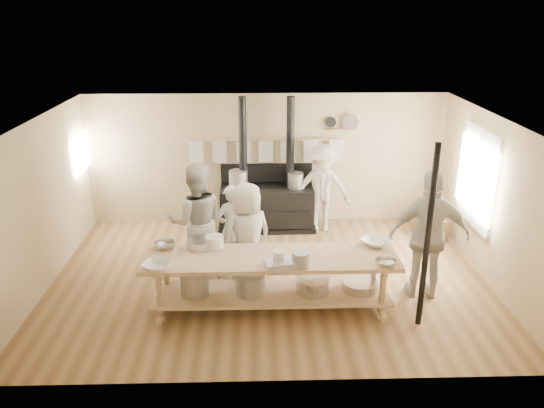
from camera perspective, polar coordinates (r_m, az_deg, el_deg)
name	(u,v)px	position (r m, az deg, el deg)	size (l,w,h in m)	color
ground	(270,278)	(8.72, -0.26, -8.01)	(7.00, 7.00, 0.00)	brown
room_shell	(269,184)	(8.06, -0.28, 2.15)	(7.00, 7.00, 7.00)	tan
window_right	(478,178)	(9.41, 21.28, 2.66)	(0.09, 1.50, 1.65)	beige
left_opening	(81,153)	(10.50, -19.82, 5.22)	(0.00, 0.90, 0.90)	white
stove	(267,203)	(10.43, -0.59, 0.13)	(1.90, 0.75, 2.60)	black
towel_rail	(266,148)	(10.38, -0.61, 6.05)	(3.00, 0.04, 0.47)	tan
back_wall_shelf	(342,125)	(10.44, 7.53, 8.47)	(0.63, 0.14, 0.32)	tan
prep_table	(271,277)	(7.68, -0.16, -7.85)	(3.60, 0.90, 0.85)	tan
support_post	(428,239)	(7.28, 16.39, -3.61)	(0.08, 0.08, 2.60)	black
cook_far_left	(232,229)	(8.69, -4.36, -2.67)	(0.55, 0.36, 1.50)	beige
cook_left	(197,221)	(8.55, -8.11, -1.85)	(0.92, 0.71, 1.89)	beige
cook_center	(247,236)	(8.17, -2.67, -3.47)	(0.83, 0.54, 1.70)	beige
cook_right	(429,236)	(8.15, 16.54, -3.28)	(1.17, 0.49, 1.99)	beige
cook_by_window	(322,188)	(10.23, 5.39, 1.68)	(1.12, 0.64, 1.74)	beige
chair	(434,227)	(10.46, 17.05, -2.42)	(0.43, 0.43, 0.81)	brown
bowl_white_a	(157,266)	(7.34, -12.29, -6.51)	(0.37, 0.37, 0.09)	white
bowl_steel_a	(165,245)	(7.92, -11.48, -4.31)	(0.30, 0.30, 0.09)	silver
bowl_white_b	(375,242)	(7.99, 11.04, -4.03)	(0.40, 0.40, 0.10)	white
bowl_steel_b	(385,263)	(7.42, 12.11, -6.19)	(0.29, 0.29, 0.09)	silver
roasting_pan	(281,264)	(7.22, 1.00, -6.45)	(0.44, 0.29, 0.10)	#B2B2B7
mixing_bowl_large	(200,243)	(7.84, -7.73, -4.21)	(0.39, 0.39, 0.12)	silver
bucket_galv	(301,259)	(7.20, 3.09, -5.98)	(0.24, 0.24, 0.22)	gray
deep_bowl_enamel	(214,242)	(7.81, -6.22, -4.05)	(0.28, 0.28, 0.17)	white
pitcher	(279,259)	(7.18, 0.71, -5.96)	(0.15, 0.15, 0.24)	white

